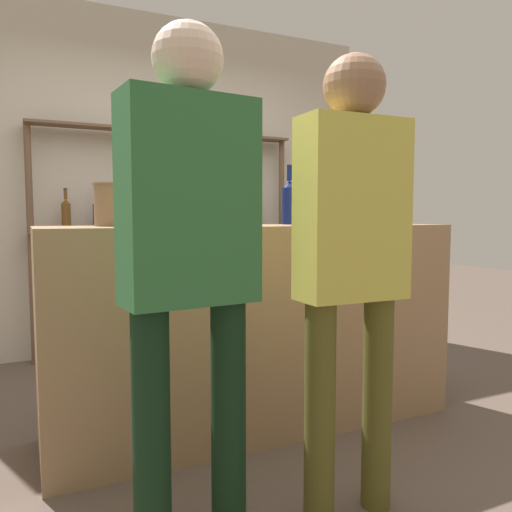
% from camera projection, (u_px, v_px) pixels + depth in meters
% --- Properties ---
extents(ground_plane, '(16.00, 16.00, 0.00)m').
position_uv_depth(ground_plane, '(256.00, 424.00, 2.71)').
color(ground_plane, brown).
extents(bar_counter, '(2.16, 0.59, 1.08)m').
position_uv_depth(bar_counter, '(256.00, 326.00, 2.66)').
color(bar_counter, '#997551').
rests_on(bar_counter, ground_plane).
extents(back_wall, '(3.76, 0.12, 2.80)m').
position_uv_depth(back_wall, '(163.00, 184.00, 4.30)').
color(back_wall, beige).
rests_on(back_wall, ground_plane).
extents(back_shelf, '(2.17, 0.18, 1.83)m').
position_uv_depth(back_shelf, '(169.00, 207.00, 4.16)').
color(back_shelf, brown).
rests_on(back_shelf, ground_plane).
extents(counter_bottle_0, '(0.09, 0.09, 0.34)m').
position_uv_depth(counter_bottle_0, '(373.00, 202.00, 3.06)').
color(counter_bottle_0, '#0F1956').
rests_on(counter_bottle_0, bar_counter).
extents(counter_bottle_1, '(0.07, 0.07, 0.37)m').
position_uv_depth(counter_bottle_1, '(360.00, 199.00, 2.88)').
color(counter_bottle_1, black).
rests_on(counter_bottle_1, bar_counter).
extents(counter_bottle_2, '(0.07, 0.07, 0.30)m').
position_uv_depth(counter_bottle_2, '(152.00, 203.00, 2.54)').
color(counter_bottle_2, '#0F1956').
rests_on(counter_bottle_2, bar_counter).
extents(counter_bottle_3, '(0.09, 0.09, 0.34)m').
position_uv_depth(counter_bottle_3, '(290.00, 201.00, 2.90)').
color(counter_bottle_3, '#0F1956').
rests_on(counter_bottle_3, bar_counter).
extents(counter_bottle_4, '(0.07, 0.07, 0.34)m').
position_uv_depth(counter_bottle_4, '(174.00, 200.00, 2.61)').
color(counter_bottle_4, black).
rests_on(counter_bottle_4, bar_counter).
extents(wine_glass, '(0.09, 0.09, 0.16)m').
position_uv_depth(wine_glass, '(392.00, 203.00, 2.77)').
color(wine_glass, silver).
rests_on(wine_glass, bar_counter).
extents(ice_bucket, '(0.22, 0.22, 0.20)m').
position_uv_depth(ice_bucket, '(116.00, 205.00, 2.40)').
color(ice_bucket, '#846647').
rests_on(ice_bucket, bar_counter).
extents(customer_left, '(0.45, 0.24, 1.74)m').
position_uv_depth(customer_left, '(190.00, 247.00, 1.62)').
color(customer_left, black).
rests_on(customer_left, ground_plane).
extents(customer_center, '(0.41, 0.22, 1.70)m').
position_uv_depth(customer_center, '(352.00, 247.00, 1.82)').
color(customer_center, brown).
rests_on(customer_center, ground_plane).
extents(server_behind_counter, '(0.47, 0.27, 1.63)m').
position_uv_depth(server_behind_counter, '(228.00, 241.00, 3.58)').
color(server_behind_counter, black).
rests_on(server_behind_counter, ground_plane).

